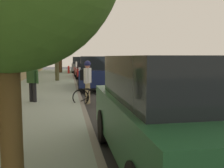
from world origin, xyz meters
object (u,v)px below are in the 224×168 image
street_tree_near_cyclist (60,37)px  fire_hydrant (69,70)px  parked_suv_dark_blue_mid (94,72)px  parked_pickup_grey_nearest (80,65)px  cyclist_with_backpack (87,77)px  parked_suv_green_far (165,111)px  parked_sedan_red_second (85,70)px  bicycle_at_curb (93,97)px  street_tree_mid_block (56,32)px  pedestrian_on_phone (32,81)px

street_tree_near_cyclist → fire_hydrant: bearing=115.7°
parked_suv_dark_blue_mid → fire_hydrant: 13.15m
parked_pickup_grey_nearest → cyclist_with_backpack: 20.38m
cyclist_with_backpack → parked_suv_green_far: bearing=97.9°
parked_sedan_red_second → bicycle_at_curb: parked_sedan_red_second is taller
parked_sedan_red_second → bicycle_at_curb: size_ratio=2.61×
fire_hydrant → parked_suv_dark_blue_mid: bearing=96.5°
parked_pickup_grey_nearest → bicycle_at_curb: 20.84m
parked_suv_dark_blue_mid → fire_hydrant: bearing=-83.5°
street_tree_mid_block → fire_hydrant: bearing=-96.3°
parked_pickup_grey_nearest → cyclist_with_backpack: bearing=88.0°
cyclist_with_backpack → pedestrian_on_phone: 2.22m
parked_suv_dark_blue_mid → parked_suv_green_far: (-0.07, 11.24, 0.00)m
parked_sedan_red_second → street_tree_mid_block: bearing=55.9°
parked_sedan_red_second → parked_suv_green_far: bearing=90.3°
parked_pickup_grey_nearest → street_tree_mid_block: street_tree_mid_block is taller
bicycle_at_curb → street_tree_mid_block: street_tree_mid_block is taller
pedestrian_on_phone → fire_hydrant: size_ratio=1.85×
parked_suv_dark_blue_mid → pedestrian_on_phone: bearing=57.1°
parked_suv_green_far → cyclist_with_backpack: parked_suv_green_far is taller
parked_suv_green_far → fire_hydrant: size_ratio=5.60×
parked_suv_dark_blue_mid → street_tree_mid_block: size_ratio=0.90×
pedestrian_on_phone → bicycle_at_curb: bearing=165.9°
bicycle_at_curb → fire_hydrant: (0.89, -18.35, 0.19)m
street_tree_near_cyclist → pedestrian_on_phone: size_ratio=3.70×
parked_suv_dark_blue_mid → parked_suv_green_far: same height
parked_suv_dark_blue_mid → pedestrian_on_phone: (3.03, 4.69, -0.03)m
parked_suv_dark_blue_mid → street_tree_mid_block: bearing=-62.8°
parked_suv_green_far → cyclist_with_backpack: (0.88, -6.40, 0.09)m
parked_sedan_red_second → street_tree_mid_block: street_tree_mid_block is taller
parked_pickup_grey_nearest → bicycle_at_curb: (0.50, 20.83, -0.54)m
cyclist_with_backpack → fire_hydrant: size_ratio=2.15×
cyclist_with_backpack → pedestrian_on_phone: size_ratio=1.16×
parked_pickup_grey_nearest → parked_suv_green_far: size_ratio=1.14×
parked_suv_dark_blue_mid → bicycle_at_curb: (0.60, 5.30, -0.67)m
street_tree_mid_block → fire_hydrant: size_ratio=6.30×
parked_pickup_grey_nearest → parked_suv_dark_blue_mid: 15.53m
bicycle_at_curb → parked_sedan_red_second: bearing=-92.4°
cyclist_with_backpack → pedestrian_on_phone: (2.21, -0.15, -0.12)m
fire_hydrant → cyclist_with_backpack: bearing=92.2°
bicycle_at_curb → cyclist_with_backpack: bearing=-64.3°
street_tree_near_cyclist → parked_sedan_red_second: bearing=109.5°
parked_pickup_grey_nearest → fire_hydrant: size_ratio=6.37×
parked_suv_dark_blue_mid → street_tree_mid_block: street_tree_mid_block is taller
fire_hydrant → street_tree_mid_block: bearing=83.7°
street_tree_mid_block → parked_pickup_grey_nearest: bearing=-102.1°
pedestrian_on_phone → parked_pickup_grey_nearest: bearing=-98.3°
parked_pickup_grey_nearest → cyclist_with_backpack: (0.72, 20.37, 0.21)m
parked_sedan_red_second → fire_hydrant: (1.46, -4.82, -0.20)m
parked_sedan_red_second → parked_suv_green_far: 19.48m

